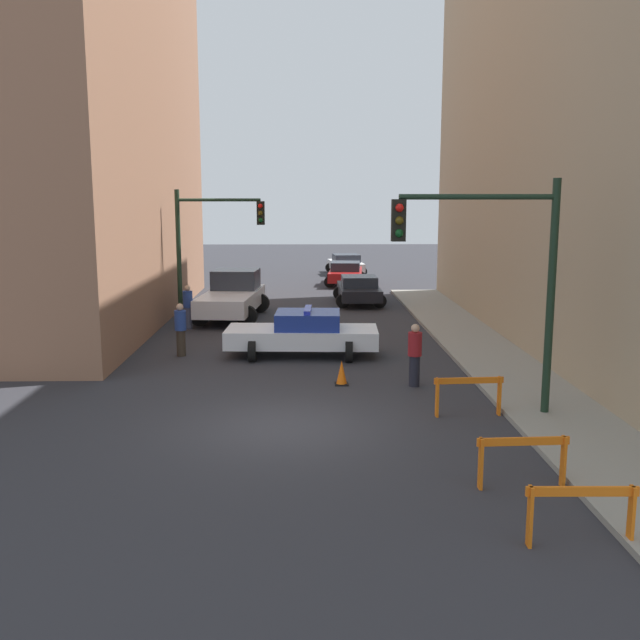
% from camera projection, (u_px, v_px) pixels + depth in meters
% --- Properties ---
extents(ground_plane, '(120.00, 120.00, 0.00)m').
position_uv_depth(ground_plane, '(283.00, 427.00, 15.46)').
color(ground_plane, '#2D2D33').
extents(sidewalk_right, '(2.40, 44.00, 0.12)m').
position_uv_depth(sidewalk_right, '(567.00, 422.00, 15.59)').
color(sidewalk_right, gray).
rests_on(sidewalk_right, ground_plane).
extents(traffic_light_near, '(3.64, 0.35, 5.20)m').
position_uv_depth(traffic_light_near, '(500.00, 261.00, 15.52)').
color(traffic_light_near, black).
rests_on(traffic_light_near, sidewalk_right).
extents(traffic_light_far, '(3.44, 0.35, 5.20)m').
position_uv_depth(traffic_light_far, '(207.00, 237.00, 27.54)').
color(traffic_light_far, black).
rests_on(traffic_light_far, ground_plane).
extents(police_car, '(4.78, 2.50, 1.52)m').
position_uv_depth(police_car, '(303.00, 333.00, 22.22)').
color(police_car, white).
rests_on(police_car, ground_plane).
extents(white_truck, '(2.96, 5.56, 1.90)m').
position_uv_depth(white_truck, '(232.00, 296.00, 29.23)').
color(white_truck, silver).
rests_on(white_truck, ground_plane).
extents(parked_car_near, '(2.29, 4.31, 1.31)m').
position_uv_depth(parked_car_near, '(359.00, 289.00, 33.10)').
color(parked_car_near, black).
rests_on(parked_car_near, ground_plane).
extents(parked_car_mid, '(2.53, 4.45, 1.31)m').
position_uv_depth(parked_car_mid, '(346.00, 273.00, 40.22)').
color(parked_car_mid, maroon).
rests_on(parked_car_mid, ground_plane).
extents(parked_car_far, '(2.55, 4.45, 1.31)m').
position_uv_depth(parked_car_far, '(346.00, 264.00, 45.55)').
color(parked_car_far, silver).
rests_on(parked_car_far, ground_plane).
extents(pedestrian_crossing, '(0.51, 0.51, 1.66)m').
position_uv_depth(pedestrian_crossing, '(181.00, 329.00, 22.18)').
color(pedestrian_crossing, '#382D23').
rests_on(pedestrian_crossing, ground_plane).
extents(pedestrian_corner, '(0.37, 0.37, 1.66)m').
position_uv_depth(pedestrian_corner, '(188.00, 306.00, 26.74)').
color(pedestrian_corner, '#474C66').
rests_on(pedestrian_corner, ground_plane).
extents(pedestrian_sidewalk, '(0.38, 0.38, 1.66)m').
position_uv_depth(pedestrian_sidewalk, '(415.00, 354.00, 18.62)').
color(pedestrian_sidewalk, black).
rests_on(pedestrian_sidewalk, ground_plane).
extents(barrier_front, '(1.60, 0.19, 0.90)m').
position_uv_depth(barrier_front, '(581.00, 506.00, 10.06)').
color(barrier_front, orange).
rests_on(barrier_front, ground_plane).
extents(barrier_mid, '(1.60, 0.23, 0.90)m').
position_uv_depth(barrier_mid, '(523.00, 453.00, 12.11)').
color(barrier_mid, orange).
rests_on(barrier_mid, ground_plane).
extents(barrier_back, '(1.60, 0.26, 0.90)m').
position_uv_depth(barrier_back, '(469.00, 390.00, 16.11)').
color(barrier_back, orange).
rests_on(barrier_back, ground_plane).
extents(traffic_cone, '(0.36, 0.36, 0.66)m').
position_uv_depth(traffic_cone, '(342.00, 373.00, 18.85)').
color(traffic_cone, black).
rests_on(traffic_cone, ground_plane).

